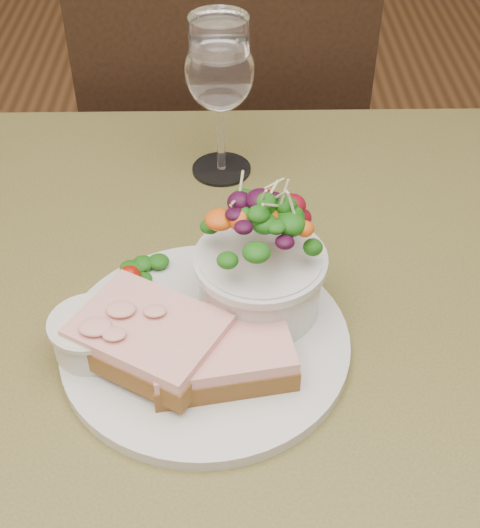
{
  "coord_description": "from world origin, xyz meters",
  "views": [
    {
      "loc": [
        -0.01,
        -0.47,
        1.25
      ],
      "look_at": [
        -0.0,
        0.02,
        0.81
      ],
      "focal_mm": 50.0,
      "sensor_mm": 36.0,
      "label": 1
    }
  ],
  "objects_px": {
    "sandwich_front": "(219,349)",
    "sandwich_back": "(149,337)",
    "dinner_plate": "(205,342)",
    "cafe_table": "(242,396)",
    "ramekin": "(90,334)",
    "wine_glass": "(220,76)",
    "salad_bowl": "(260,257)",
    "chair_far": "(223,248)"
  },
  "relations": [
    {
      "from": "cafe_table",
      "to": "salad_bowl",
      "type": "xyz_separation_m",
      "value": [
        0.02,
        0.02,
        0.17
      ]
    },
    {
      "from": "cafe_table",
      "to": "ramekin",
      "type": "height_order",
      "value": "ramekin"
    },
    {
      "from": "chair_far",
      "to": "sandwich_front",
      "type": "relative_size",
      "value": 6.71
    },
    {
      "from": "sandwich_front",
      "to": "sandwich_back",
      "type": "xyz_separation_m",
      "value": [
        -0.06,
        0.01,
        0.01
      ]
    },
    {
      "from": "cafe_table",
      "to": "ramekin",
      "type": "bearing_deg",
      "value": -165.29
    },
    {
      "from": "chair_far",
      "to": "dinner_plate",
      "type": "bearing_deg",
      "value": 85.7
    },
    {
      "from": "dinner_plate",
      "to": "ramekin",
      "type": "distance_m",
      "value": 0.1
    },
    {
      "from": "sandwich_back",
      "to": "wine_glass",
      "type": "relative_size",
      "value": 0.86
    },
    {
      "from": "sandwich_front",
      "to": "salad_bowl",
      "type": "distance_m",
      "value": 0.09
    },
    {
      "from": "chair_far",
      "to": "dinner_plate",
      "type": "xyz_separation_m",
      "value": [
        -0.01,
        -0.68,
        0.46
      ]
    },
    {
      "from": "cafe_table",
      "to": "wine_glass",
      "type": "xyz_separation_m",
      "value": [
        -0.02,
        0.26,
        0.22
      ]
    },
    {
      "from": "sandwich_front",
      "to": "dinner_plate",
      "type": "bearing_deg",
      "value": 105.47
    },
    {
      "from": "sandwich_front",
      "to": "sandwich_back",
      "type": "height_order",
      "value": "sandwich_back"
    },
    {
      "from": "dinner_plate",
      "to": "wine_glass",
      "type": "distance_m",
      "value": 0.31
    },
    {
      "from": "sandwich_back",
      "to": "ramekin",
      "type": "relative_size",
      "value": 2.34
    },
    {
      "from": "ramekin",
      "to": "wine_glass",
      "type": "height_order",
      "value": "wine_glass"
    },
    {
      "from": "sandwich_front",
      "to": "ramekin",
      "type": "xyz_separation_m",
      "value": [
        -0.11,
        0.02,
        0.0
      ]
    },
    {
      "from": "sandwich_back",
      "to": "salad_bowl",
      "type": "xyz_separation_m",
      "value": [
        0.1,
        0.06,
        0.03
      ]
    },
    {
      "from": "sandwich_front",
      "to": "sandwich_back",
      "type": "distance_m",
      "value": 0.06
    },
    {
      "from": "dinner_plate",
      "to": "chair_far",
      "type": "bearing_deg",
      "value": 89.36
    },
    {
      "from": "sandwich_front",
      "to": "wine_glass",
      "type": "height_order",
      "value": "wine_glass"
    },
    {
      "from": "cafe_table",
      "to": "salad_bowl",
      "type": "distance_m",
      "value": 0.17
    },
    {
      "from": "dinner_plate",
      "to": "salad_bowl",
      "type": "relative_size",
      "value": 2.04
    },
    {
      "from": "dinner_plate",
      "to": "sandwich_front",
      "type": "height_order",
      "value": "sandwich_front"
    },
    {
      "from": "salad_bowl",
      "to": "cafe_table",
      "type": "bearing_deg",
      "value": -131.9
    },
    {
      "from": "dinner_plate",
      "to": "ramekin",
      "type": "xyz_separation_m",
      "value": [
        -0.1,
        -0.01,
        0.03
      ]
    },
    {
      "from": "sandwich_front",
      "to": "cafe_table",
      "type": "bearing_deg",
      "value": 58.1
    },
    {
      "from": "dinner_plate",
      "to": "ramekin",
      "type": "bearing_deg",
      "value": -173.24
    },
    {
      "from": "chair_far",
      "to": "wine_glass",
      "type": "height_order",
      "value": "wine_glass"
    },
    {
      "from": "salad_bowl",
      "to": "wine_glass",
      "type": "xyz_separation_m",
      "value": [
        -0.04,
        0.24,
        0.05
      ]
    },
    {
      "from": "ramekin",
      "to": "salad_bowl",
      "type": "height_order",
      "value": "salad_bowl"
    },
    {
      "from": "ramekin",
      "to": "wine_glass",
      "type": "distance_m",
      "value": 0.33
    },
    {
      "from": "sandwich_front",
      "to": "wine_glass",
      "type": "distance_m",
      "value": 0.32
    },
    {
      "from": "wine_glass",
      "to": "sandwich_back",
      "type": "bearing_deg",
      "value": -101.28
    },
    {
      "from": "dinner_plate",
      "to": "sandwich_front",
      "type": "bearing_deg",
      "value": -64.79
    },
    {
      "from": "sandwich_back",
      "to": "wine_glass",
      "type": "height_order",
      "value": "wine_glass"
    },
    {
      "from": "cafe_table",
      "to": "ramekin",
      "type": "relative_size",
      "value": 12.42
    },
    {
      "from": "sandwich_back",
      "to": "salad_bowl",
      "type": "relative_size",
      "value": 1.19
    },
    {
      "from": "salad_bowl",
      "to": "wine_glass",
      "type": "relative_size",
      "value": 0.73
    },
    {
      "from": "sandwich_front",
      "to": "salad_bowl",
      "type": "xyz_separation_m",
      "value": [
        0.04,
        0.07,
        0.04
      ]
    },
    {
      "from": "sandwich_front",
      "to": "ramekin",
      "type": "height_order",
      "value": "ramekin"
    },
    {
      "from": "salad_bowl",
      "to": "dinner_plate",
      "type": "bearing_deg",
      "value": -140.63
    }
  ]
}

